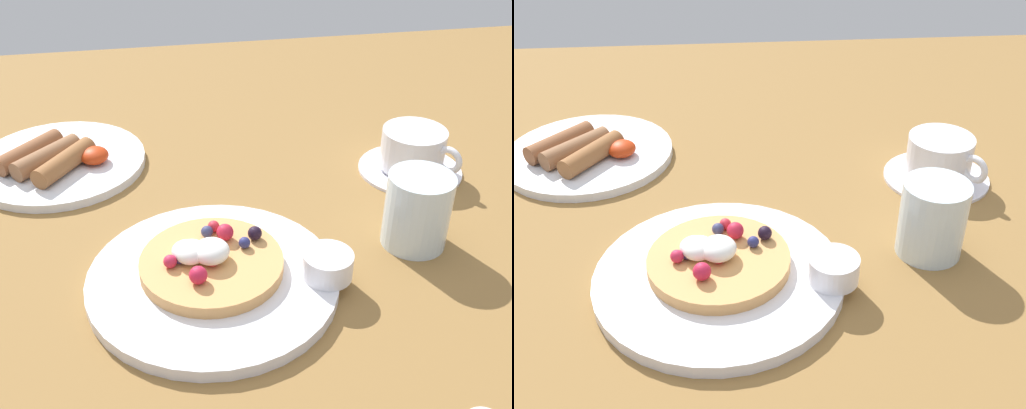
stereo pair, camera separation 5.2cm
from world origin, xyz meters
The scene contains 9 objects.
ground_plane centered at (0.00, 0.00, -1.50)cm, with size 183.93×131.91×3.00cm, color olive.
pancake_plate centered at (0.39, -5.49, 0.68)cm, with size 25.23×25.23×1.36cm, color white.
pancake_with_berries centered at (0.08, -4.56, 2.46)cm, with size 14.47×14.47×3.55cm.
syrup_ramekin centered at (11.18, -7.55, 2.73)cm, with size 5.04×5.04×2.65cm.
breakfast_plate centered at (-17.16, 21.70, 0.57)cm, with size 22.27×22.27×1.14cm, color white.
fried_breakfast centered at (-18.04, 20.34, 2.29)cm, with size 14.32×12.72×2.76cm.
coffee_saucer centered at (27.90, 12.69, 0.40)cm, with size 13.27×13.27×0.81cm, color white.
coffee_cup centered at (27.98, 12.57, 3.44)cm, with size 8.42×9.91×5.09cm.
water_glass centered at (22.49, -1.98, 4.18)cm, with size 7.02×7.02×8.37cm, color silver.
Camera 1 is at (-4.14, -54.43, 42.20)cm, focal length 44.61 mm.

